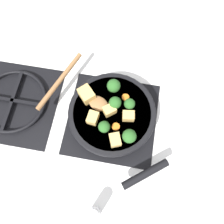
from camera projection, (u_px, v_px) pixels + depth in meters
name	position (u px, v px, depth m)	size (l,w,h in m)	color
ground_plane	(112.00, 119.00, 0.78)	(2.40, 2.40, 0.00)	white
front_burner_grate	(112.00, 118.00, 0.76)	(0.31, 0.31, 0.03)	black
rear_burner_grate	(13.00, 101.00, 0.78)	(0.31, 0.31, 0.03)	black
skillet_pan	(112.00, 115.00, 0.72)	(0.37, 0.34, 0.05)	black
wooden_spoon	(76.00, 90.00, 0.72)	(0.23, 0.24, 0.02)	olive
tofu_cube_center_large	(109.00, 111.00, 0.69)	(0.04, 0.03, 0.03)	tan
tofu_cube_near_handle	(115.00, 140.00, 0.66)	(0.04, 0.03, 0.03)	tan
tofu_cube_east_chunk	(93.00, 118.00, 0.68)	(0.04, 0.03, 0.03)	tan
tofu_cube_west_chunk	(128.00, 116.00, 0.68)	(0.04, 0.03, 0.03)	tan
tofu_cube_back_piece	(87.00, 95.00, 0.70)	(0.05, 0.04, 0.04)	tan
broccoli_floret_near_spoon	(129.00, 136.00, 0.65)	(0.04, 0.04, 0.05)	#709956
broccoli_floret_center_top	(130.00, 104.00, 0.69)	(0.04, 0.04, 0.04)	#709956
broccoli_floret_east_rim	(114.00, 86.00, 0.70)	(0.04, 0.04, 0.05)	#709956
broccoli_floret_west_rim	(104.00, 127.00, 0.66)	(0.04, 0.04, 0.04)	#709956
broccoli_floret_north_edge	(115.00, 103.00, 0.69)	(0.04, 0.04, 0.05)	#709956
carrot_slice_orange_thin	(116.00, 127.00, 0.69)	(0.02, 0.02, 0.01)	orange
carrot_slice_near_center	(126.00, 97.00, 0.72)	(0.02, 0.02, 0.01)	orange
salt_shaker	(95.00, 214.00, 0.64)	(0.04, 0.04, 0.09)	white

